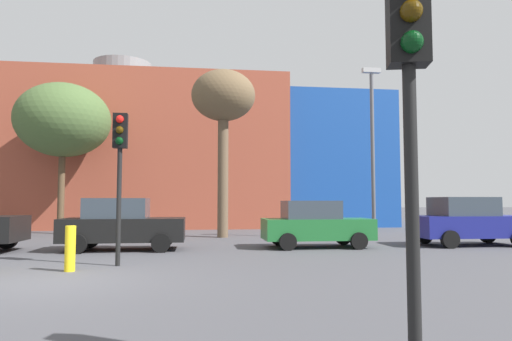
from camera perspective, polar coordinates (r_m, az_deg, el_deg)
ground_plane at (r=10.33m, az=-24.60°, el=-12.69°), size 200.00×200.00×0.00m
building_backdrop at (r=33.02m, az=-16.70°, el=1.46°), size 35.89×12.73×11.40m
parked_car_2 at (r=15.88m, az=-16.54°, el=-6.53°), size 4.01×1.97×1.74m
parked_car_3 at (r=16.22m, az=7.51°, el=-6.74°), size 3.82×1.88×1.65m
parked_car_4 at (r=18.58m, az=25.21°, el=-5.83°), size 4.12×2.02×1.79m
traffic_light_near_right at (r=4.38m, az=18.83°, el=11.32°), size 0.41×0.39×3.77m
traffic_light_island at (r=12.14m, az=-16.84°, el=2.12°), size 0.36×0.36×3.91m
bare_tree_0 at (r=25.23m, az=-23.18°, el=5.83°), size 4.72×4.72×7.66m
bare_tree_2 at (r=21.09m, az=-4.15°, el=8.84°), size 2.94×2.94×7.68m
bollard_yellow_0 at (r=11.58m, az=-22.43°, el=-9.10°), size 0.24×0.24×1.06m
street_lamp at (r=20.15m, az=14.51°, el=3.65°), size 0.80×0.24×7.43m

